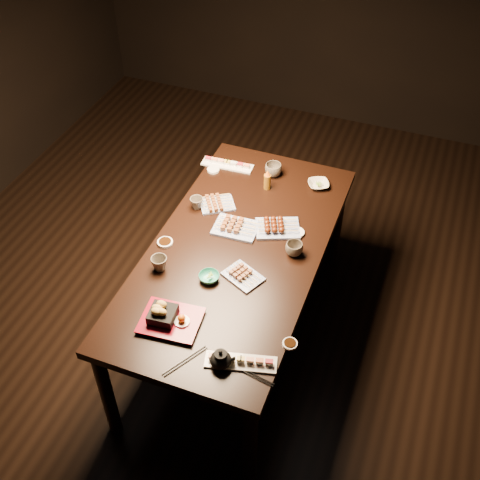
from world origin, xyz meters
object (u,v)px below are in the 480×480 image
Objects in this scene: dining_table at (237,294)px; edamame_bowl_cream at (318,184)px; sushi_platter_near at (241,360)px; teacup_far_right at (273,170)px; sushi_platter_far at (227,163)px; condiment_bottle at (267,179)px; yakitori_plate_right at (243,274)px; yakitori_plate_left at (217,202)px; teacup_near_left at (159,264)px; teacup_mid_right at (294,249)px; yakitori_plate_center at (236,225)px; teapot at (221,358)px; tempura_tray at (170,316)px; teacup_far_left at (197,203)px; edamame_bowl_green at (209,277)px.

edamame_bowl_cream reaches higher than dining_table.
sushi_platter_near is 1.41m from teacup_far_right.
sushi_platter_far is 2.48× the size of condiment_bottle.
dining_table is at bearing 144.91° from yakitori_plate_right.
yakitori_plate_left is 2.27× the size of teacup_near_left.
teacup_mid_right is (0.63, -0.61, 0.02)m from sushi_platter_far.
teapot is at bearing -76.10° from yakitori_plate_center.
tempura_tray is at bearing -97.02° from yakitori_plate_center.
yakitori_plate_right is 0.61m from teacup_far_left.
tempura_tray is at bearing -94.03° from teacup_far_right.
edamame_bowl_cream is at bearing 67.46° from tempura_tray.
teacup_far_right is (0.30, 0.01, 0.02)m from sushi_platter_far.
condiment_bottle is at bearing 82.63° from dining_table.
teacup_far_right is at bearing 72.97° from teacup_near_left.
teacup_far_left is (-0.64, 0.16, -0.00)m from teacup_mid_right.
yakitori_plate_right is at bearing 12.96° from teacup_near_left.
sushi_platter_near is 3.47× the size of teacup_mid_right.
teapot is at bearing -61.31° from edamame_bowl_green.
dining_table is at bearing -84.69° from yakitori_plate_left.
dining_table is 5.50× the size of sushi_platter_near.
teapot reaches higher than dining_table.
teapot is at bearing -60.59° from teacup_far_left.
teacup_mid_right reaches higher than yakitori_plate_left.
edamame_bowl_green is (-0.05, -0.26, 0.39)m from dining_table.
sushi_platter_far is 0.98m from edamame_bowl_green.
yakitori_plate_right is at bearing 95.12° from sushi_platter_near.
condiment_bottle is (0.03, 0.82, 0.05)m from edamame_bowl_green.
yakitori_plate_left is at bearing -118.55° from teacup_far_right.
teacup_far_right is 0.79× the size of condiment_bottle.
yakitori_plate_left is at bearing 157.31° from teacup_mid_right.
edamame_bowl_cream is (0.33, 0.54, -0.02)m from yakitori_plate_center.
teacup_far_right is at bearing 83.18° from yakitori_plate_center.
dining_table is at bearing -88.30° from condiment_bottle.
teacup_far_right reaches higher than teacup_near_left.
edamame_bowl_cream is 1.63× the size of teacup_far_left.
edamame_bowl_green is (0.19, -0.56, -0.01)m from yakitori_plate_left.
edamame_bowl_green is 1.03× the size of teacup_far_right.
dining_table is at bearing -111.58° from edamame_bowl_cream.
dining_table is at bearing -70.16° from yakitori_plate_center.
sushi_platter_near is 0.76m from teacup_mid_right.
teacup_far_left is at bearing 91.97° from teacup_near_left.
teacup_near_left is 0.65× the size of condiment_bottle.
yakitori_plate_left is (-0.18, 0.15, -0.01)m from yakitori_plate_center.
yakitori_plate_left is at bearing 92.21° from tempura_tray.
teacup_far_right reaches higher than dining_table.
yakitori_plate_left is 2.57× the size of teacup_far_left.
teacup_near_left reaches higher than yakitori_plate_right.
yakitori_plate_left is 2.07× the size of teacup_mid_right.
yakitori_plate_center reaches higher than sushi_platter_near.
teacup_far_left is at bearing 100.31° from teapot.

